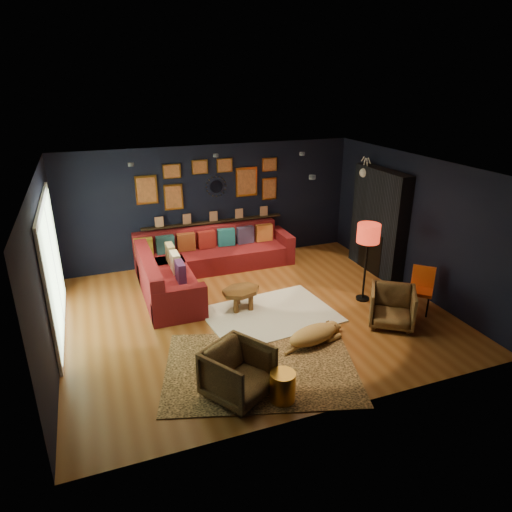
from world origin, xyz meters
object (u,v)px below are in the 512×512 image
object	(u,v)px
sectional	(197,264)
orange_chair	(422,286)
armchair_right	(392,305)
armchair_left	(238,370)
pouf	(182,290)
coffee_table	(241,293)
gold_stool	(283,387)
floor_lamp	(368,237)
dog	(313,332)

from	to	relation	value
sectional	orange_chair	bearing A→B (deg)	-38.98
armchair_right	armchair_left	bearing A→B (deg)	-129.35
pouf	sectional	bearing A→B (deg)	58.59
coffee_table	armchair_right	xyz separation A→B (m)	(2.21, -1.41, 0.04)
armchair_left	gold_stool	size ratio (longest dim) A/B	1.86
armchair_right	orange_chair	distance (m)	0.83
armchair_left	gold_stool	bearing A→B (deg)	-63.31
floor_lamp	armchair_right	bearing A→B (deg)	-94.36
sectional	gold_stool	size ratio (longest dim) A/B	8.11
armchair_left	gold_stool	xyz separation A→B (m)	(0.50, -0.30, -0.18)
gold_stool	floor_lamp	distance (m)	3.50
armchair_left	orange_chair	distance (m)	3.96
armchair_left	armchair_right	size ratio (longest dim) A/B	1.07
sectional	floor_lamp	world-z (taller)	floor_lamp
orange_chair	gold_stool	bearing A→B (deg)	-113.04
coffee_table	orange_chair	bearing A→B (deg)	-21.23
coffee_table	pouf	size ratio (longest dim) A/B	1.74
sectional	orange_chair	xyz separation A→B (m)	(3.41, -2.76, 0.16)
sectional	dog	world-z (taller)	sectional
sectional	pouf	world-z (taller)	sectional
pouf	dog	world-z (taller)	dog
floor_lamp	orange_chair	bearing A→B (deg)	-45.52
sectional	armchair_left	xyz separation A→B (m)	(-0.39, -3.86, 0.07)
coffee_table	floor_lamp	distance (m)	2.50
coffee_table	pouf	world-z (taller)	coffee_table
orange_chair	pouf	bearing A→B (deg)	-162.47
gold_stool	dog	distance (m)	1.47
orange_chair	dog	distance (m)	2.34
sectional	floor_lamp	size ratio (longest dim) A/B	2.28
armchair_left	dog	bearing A→B (deg)	-5.15
gold_stool	orange_chair	world-z (taller)	orange_chair
pouf	armchair_right	xyz separation A→B (m)	(3.12, -2.19, 0.17)
coffee_table	pouf	bearing A→B (deg)	139.42
gold_stool	coffee_table	bearing A→B (deg)	83.27
orange_chair	sectional	bearing A→B (deg)	-174.98
sectional	floor_lamp	bearing A→B (deg)	-37.02
pouf	armchair_right	size ratio (longest dim) A/B	0.68
coffee_table	gold_stool	bearing A→B (deg)	-96.73
gold_stool	orange_chair	xyz separation A→B (m)	(3.30, 1.40, 0.28)
armchair_left	armchair_right	distance (m)	3.13
armchair_left	floor_lamp	distance (m)	3.69
pouf	dog	bearing A→B (deg)	-54.55
armchair_right	dog	bearing A→B (deg)	-142.46
coffee_table	dog	distance (m)	1.64
floor_lamp	dog	bearing A→B (deg)	-146.65
armchair_left	orange_chair	world-z (taller)	orange_chair
sectional	armchair_left	bearing A→B (deg)	-95.78
sectional	armchair_left	distance (m)	3.88
armchair_right	orange_chair	bearing A→B (deg)	52.31
pouf	gold_stool	xyz separation A→B (m)	(0.61, -3.34, 0.02)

